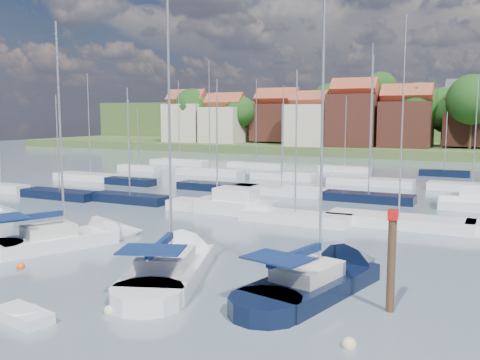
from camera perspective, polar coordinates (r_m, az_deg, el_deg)
The scene contains 12 objects.
ground at distance 62.91m, azimuth 12.22°, elevation -0.91°, with size 260.00×260.00×0.00m, color #4F616C.
sailboat_left at distance 37.01m, azimuth -16.96°, elevation -6.02°, with size 7.33×11.64×15.49m.
sailboat_centre at distance 30.10m, azimuth -6.77°, elevation -8.77°, with size 7.59×13.24×17.40m.
sailboat_navy at distance 27.62m, azimuth 9.56°, elevation -10.27°, with size 5.87×12.63×16.89m.
tender at distance 24.57m, azimuth -22.16°, elevation -13.22°, with size 2.94×1.78×0.59m.
timber_piling at distance 24.34m, azimuth 15.78°, elevation -10.30°, with size 0.40×0.40×6.79m.
buoy_c at distance 32.46m, azimuth -22.35°, elevation -8.72°, with size 0.48×0.48×0.48m, color #D85914.
buoy_d at distance 24.37m, azimuth -13.75°, elevation -13.64°, with size 0.50×0.50×0.50m, color beige.
buoy_e at distance 30.36m, azimuth 6.25°, elevation -9.30°, with size 0.51×0.51×0.51m, color beige.
buoy_f at distance 20.98m, azimuth 11.55°, elevation -17.07°, with size 0.55×0.55×0.55m, color beige.
marina_field at distance 57.74m, azimuth 12.88°, elevation -1.19°, with size 79.62×41.41×15.93m.
far_shore_town at distance 153.72m, azimuth 21.69°, elevation 5.08°, with size 212.46×90.00×22.27m.
Camera 1 is at (15.21, -20.45, 8.52)m, focal length 40.00 mm.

